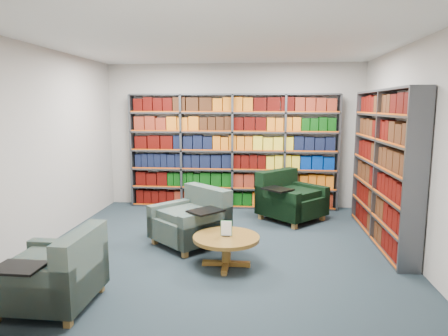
# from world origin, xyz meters

# --- Properties ---
(room_shell) EXTENTS (5.02, 5.02, 2.82)m
(room_shell) POSITION_xyz_m (0.00, 0.00, 1.40)
(room_shell) COLOR black
(room_shell) RESTS_ON ground
(bookshelf_back) EXTENTS (4.00, 0.28, 2.20)m
(bookshelf_back) POSITION_xyz_m (0.00, 2.34, 1.10)
(bookshelf_back) COLOR #47494F
(bookshelf_back) RESTS_ON ground
(bookshelf_right) EXTENTS (0.28, 2.50, 2.20)m
(bookshelf_right) POSITION_xyz_m (2.34, 0.60, 1.10)
(bookshelf_right) COLOR #47494F
(bookshelf_right) RESTS_ON ground
(chair_teal_left) EXTENTS (1.24, 1.24, 0.80)m
(chair_teal_left) POSITION_xyz_m (-0.39, 0.18, 0.32)
(chair_teal_left) COLOR #012235
(chair_teal_left) RESTS_ON ground
(chair_green_right) EXTENTS (1.31, 1.31, 0.84)m
(chair_green_right) POSITION_xyz_m (1.04, 1.60, 0.34)
(chair_green_right) COLOR black
(chair_green_right) RESTS_ON ground
(chair_teal_front) EXTENTS (0.87, 1.01, 0.78)m
(chair_teal_front) POSITION_xyz_m (-1.41, -1.80, 0.31)
(chair_teal_front) COLOR #012235
(chair_teal_front) RESTS_ON ground
(coffee_table) EXTENTS (0.83, 0.83, 0.58)m
(coffee_table) POSITION_xyz_m (0.15, -0.64, 0.31)
(coffee_table) COLOR brown
(coffee_table) RESTS_ON ground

